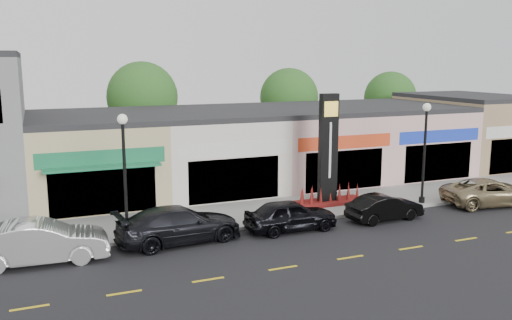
# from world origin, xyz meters

# --- Properties ---
(ground) EXTENTS (120.00, 120.00, 0.00)m
(ground) POSITION_xyz_m (0.00, 0.00, 0.00)
(ground) COLOR black
(ground) RESTS_ON ground
(sidewalk) EXTENTS (52.00, 4.30, 0.15)m
(sidewalk) POSITION_xyz_m (0.00, 4.35, 0.07)
(sidewalk) COLOR gray
(sidewalk) RESTS_ON ground
(curb) EXTENTS (52.00, 0.20, 0.15)m
(curb) POSITION_xyz_m (0.00, 2.10, 0.07)
(curb) COLOR gray
(curb) RESTS_ON ground
(shop_beige) EXTENTS (7.00, 10.85, 4.80)m
(shop_beige) POSITION_xyz_m (-8.50, 11.46, 2.40)
(shop_beige) COLOR tan
(shop_beige) RESTS_ON ground
(shop_cream) EXTENTS (7.00, 10.01, 4.80)m
(shop_cream) POSITION_xyz_m (-1.50, 11.47, 2.40)
(shop_cream) COLOR silver
(shop_cream) RESTS_ON ground
(shop_pink_w) EXTENTS (7.00, 10.01, 4.80)m
(shop_pink_w) POSITION_xyz_m (5.50, 11.47, 2.40)
(shop_pink_w) COLOR #D1A19F
(shop_pink_w) RESTS_ON ground
(shop_pink_e) EXTENTS (7.00, 10.01, 4.80)m
(shop_pink_e) POSITION_xyz_m (12.50, 11.47, 2.40)
(shop_pink_e) COLOR #D1A19F
(shop_pink_e) RESTS_ON ground
(shop_tan) EXTENTS (7.00, 10.01, 5.30)m
(shop_tan) POSITION_xyz_m (19.50, 11.48, 2.65)
(shop_tan) COLOR #977D58
(shop_tan) RESTS_ON ground
(tree_rear_west) EXTENTS (5.20, 5.20, 7.83)m
(tree_rear_west) POSITION_xyz_m (-4.00, 19.50, 5.22)
(tree_rear_west) COLOR #382619
(tree_rear_west) RESTS_ON ground
(tree_rear_mid) EXTENTS (4.80, 4.80, 7.29)m
(tree_rear_mid) POSITION_xyz_m (8.00, 19.50, 4.88)
(tree_rear_mid) COLOR #382619
(tree_rear_mid) RESTS_ON ground
(tree_rear_east) EXTENTS (4.60, 4.60, 6.94)m
(tree_rear_east) POSITION_xyz_m (18.00, 19.50, 4.63)
(tree_rear_east) COLOR #382619
(tree_rear_east) RESTS_ON ground
(lamp_west_near) EXTENTS (0.44, 0.44, 5.47)m
(lamp_west_near) POSITION_xyz_m (-8.00, 2.50, 3.48)
(lamp_west_near) COLOR black
(lamp_west_near) RESTS_ON sidewalk
(lamp_east_near) EXTENTS (0.44, 0.44, 5.47)m
(lamp_east_near) POSITION_xyz_m (8.00, 2.50, 3.48)
(lamp_east_near) COLOR black
(lamp_east_near) RESTS_ON sidewalk
(pylon_sign) EXTENTS (4.20, 1.30, 6.00)m
(pylon_sign) POSITION_xyz_m (3.00, 4.20, 2.27)
(pylon_sign) COLOR #5B0F11
(pylon_sign) RESTS_ON sidewalk
(car_white_van) EXTENTS (2.07, 5.25, 1.70)m
(car_white_van) POSITION_xyz_m (-11.56, 1.10, 0.85)
(car_white_van) COLOR silver
(car_white_van) RESTS_ON ground
(car_dark_sedan) EXTENTS (2.82, 5.73, 1.60)m
(car_dark_sedan) POSITION_xyz_m (-5.92, 1.47, 0.80)
(car_dark_sedan) COLOR black
(car_dark_sedan) RESTS_ON ground
(car_black_sedan) EXTENTS (1.79, 4.37, 1.48)m
(car_black_sedan) POSITION_xyz_m (-0.69, 1.13, 0.74)
(car_black_sedan) COLOR black
(car_black_sedan) RESTS_ON ground
(car_black_conv) EXTENTS (1.63, 4.03, 1.30)m
(car_black_conv) POSITION_xyz_m (4.39, 0.88, 0.65)
(car_black_conv) COLOR black
(car_black_conv) RESTS_ON ground
(car_gold_suv) EXTENTS (3.26, 5.57, 1.46)m
(car_gold_suv) POSITION_xyz_m (11.49, 1.12, 0.73)
(car_gold_suv) COLOR #95845F
(car_gold_suv) RESTS_ON ground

